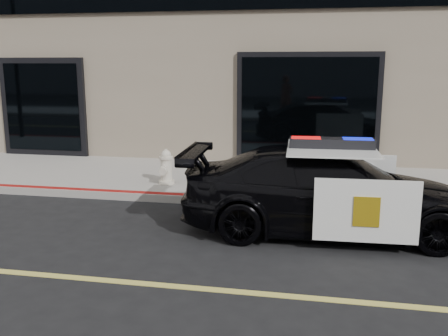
# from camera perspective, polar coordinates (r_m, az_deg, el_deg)

# --- Properties ---
(ground) EXTENTS (120.00, 120.00, 0.00)m
(ground) POSITION_cam_1_polar(r_m,az_deg,el_deg) (5.97, 16.95, -14.66)
(ground) COLOR black
(ground) RESTS_ON ground
(sidewalk_n) EXTENTS (60.00, 3.50, 0.15)m
(sidewalk_n) POSITION_cam_1_polar(r_m,az_deg,el_deg) (10.90, 14.26, -1.93)
(sidewalk_n) COLOR gray
(sidewalk_n) RESTS_ON ground
(police_car) EXTENTS (2.31, 4.73, 1.50)m
(police_car) POSITION_cam_1_polar(r_m,az_deg,el_deg) (7.94, 11.98, -2.54)
(police_car) COLOR black
(police_car) RESTS_ON ground
(fire_hydrant) EXTENTS (0.33, 0.46, 0.73)m
(fire_hydrant) POSITION_cam_1_polar(r_m,az_deg,el_deg) (10.39, -6.63, 0.04)
(fire_hydrant) COLOR beige
(fire_hydrant) RESTS_ON sidewalk_n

